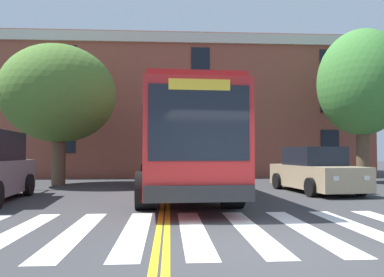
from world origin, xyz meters
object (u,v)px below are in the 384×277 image
street_tree_curbside_large (361,83)px  street_tree_curbside_small (59,94)px  car_tan_far_lane (315,171)px  city_bus (180,144)px

street_tree_curbside_large → street_tree_curbside_small: size_ratio=1.06×
car_tan_far_lane → street_tree_curbside_large: street_tree_curbside_large is taller
street_tree_curbside_small → city_bus: bearing=-37.2°
city_bus → street_tree_curbside_large: street_tree_curbside_large is taller
car_tan_far_lane → street_tree_curbside_small: 11.80m
city_bus → car_tan_far_lane: (5.21, 0.61, -1.05)m
city_bus → car_tan_far_lane: bearing=6.7°
city_bus → street_tree_curbside_small: 7.31m
city_bus → car_tan_far_lane: size_ratio=2.29×
city_bus → street_tree_curbside_large: 10.66m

